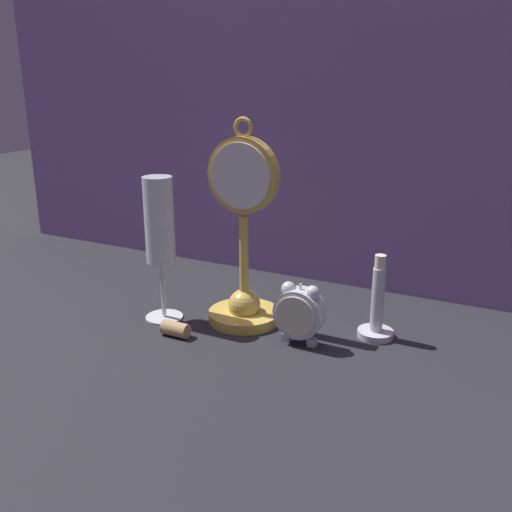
% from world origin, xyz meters
% --- Properties ---
extents(ground_plane, '(4.00, 4.00, 0.00)m').
position_xyz_m(ground_plane, '(0.00, 0.00, 0.00)').
color(ground_plane, '#232328').
extents(fabric_backdrop_drape, '(1.42, 0.01, 0.79)m').
position_xyz_m(fabric_backdrop_drape, '(0.00, 0.33, 0.39)').
color(fabric_backdrop_drape, '#8460A8').
rests_on(fabric_backdrop_drape, ground_plane).
extents(pocket_watch_on_stand, '(0.11, 0.11, 0.31)m').
position_xyz_m(pocket_watch_on_stand, '(-0.03, 0.09, 0.11)').
color(pocket_watch_on_stand, gold).
rests_on(pocket_watch_on_stand, ground_plane).
extents(alarm_clock_twin_bell, '(0.07, 0.03, 0.09)m').
position_xyz_m(alarm_clock_twin_bell, '(0.08, 0.06, 0.05)').
color(alarm_clock_twin_bell, silver).
rests_on(alarm_clock_twin_bell, ground_plane).
extents(champagne_flute, '(0.06, 0.06, 0.23)m').
position_xyz_m(champagne_flute, '(-0.15, 0.05, 0.14)').
color(champagne_flute, silver).
rests_on(champagne_flute, ground_plane).
extents(brass_candlestick, '(0.05, 0.05, 0.13)m').
position_xyz_m(brass_candlestick, '(0.17, 0.13, 0.04)').
color(brass_candlestick, silver).
rests_on(brass_candlestick, ground_plane).
extents(wine_cork, '(0.04, 0.02, 0.02)m').
position_xyz_m(wine_cork, '(-0.09, -0.00, 0.01)').
color(wine_cork, tan).
rests_on(wine_cork, ground_plane).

